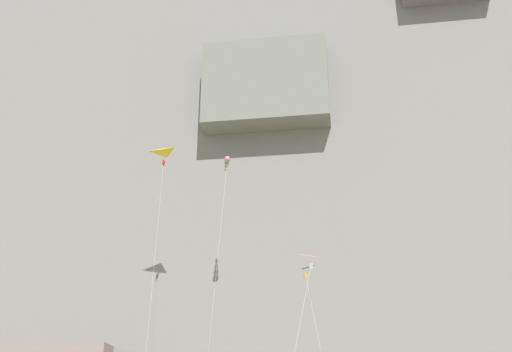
{
  "coord_description": "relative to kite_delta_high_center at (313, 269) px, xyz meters",
  "views": [
    {
      "loc": [
        6.84,
        -8.77,
        3.6
      ],
      "look_at": [
        2.67,
        20.05,
        16.74
      ],
      "focal_mm": 43.43,
      "sensor_mm": 36.0,
      "label": 1
    }
  ],
  "objects": [
    {
      "name": "kite_delta_high_center",
      "position": [
        0.0,
        0.0,
        0.0
      ],
      "size": [
        3.92,
        5.77,
        15.7
      ],
      "color": "pink",
      "rests_on": "ground"
    },
    {
      "name": "kite_delta_mid_left",
      "position": [
        -12.94,
        6.83,
        11.6
      ],
      "size": [
        2.01,
        4.6,
        27.33
      ],
      "color": "yellow",
      "rests_on": "ground"
    },
    {
      "name": "kite_windsock_front_field",
      "position": [
        -7.43,
        6.63,
        11.51
      ],
      "size": [
        1.05,
        7.42,
        27.11
      ],
      "color": "pink",
      "rests_on": "ground"
    },
    {
      "name": "kite_delta_low_left",
      "position": [
        -0.84,
        3.18,
        -0.08
      ],
      "size": [
        3.59,
        2.29,
        15.81
      ],
      "color": "navy",
      "rests_on": "ground"
    },
    {
      "name": "cliff_face",
      "position": [
        -4.82,
        26.95,
        23.91
      ],
      "size": [
        180.0,
        27.58,
        78.01
      ],
      "color": "slate",
      "rests_on": "ground"
    }
  ]
}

